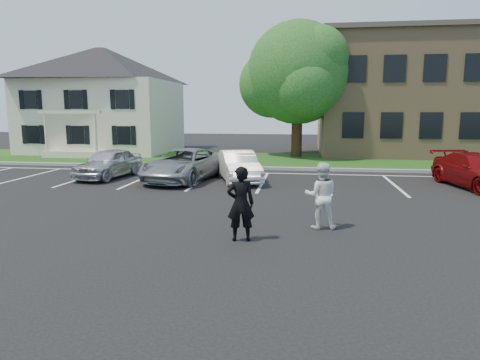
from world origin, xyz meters
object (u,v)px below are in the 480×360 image
man_white_shirt (321,196)px  car_silver_west (109,163)px  car_red_compact (478,171)px  car_silver_minivan (184,165)px  car_white_sedan (239,166)px  house (103,100)px  man_black_suit (241,204)px  tree (299,75)px

man_white_shirt → car_silver_west: man_white_shirt is taller
car_red_compact → car_silver_west: bearing=166.7°
man_white_shirt → car_silver_minivan: 9.16m
man_white_shirt → car_white_sedan: 7.97m
man_white_shirt → car_silver_west: (-9.47, 7.38, -0.21)m
house → car_silver_minivan: house is taller
man_black_suit → car_white_sedan: (-1.33, 8.65, -0.24)m
man_white_shirt → man_black_suit: bearing=33.7°
man_white_shirt → car_silver_minivan: size_ratio=0.35×
tree → man_white_shirt: 17.91m
car_silver_west → car_white_sedan: (6.17, -0.13, -0.01)m
house → car_white_sedan: 17.07m
man_black_suit → car_white_sedan: 8.76m
man_black_suit → man_white_shirt: (1.97, 1.40, -0.03)m
house → car_silver_minivan: (9.44, -11.97, -3.12)m
tree → car_white_sedan: 11.38m
man_black_suit → man_white_shirt: bearing=-158.3°
car_red_compact → car_white_sedan: bearing=166.5°
house → man_black_suit: 24.56m
car_silver_west → car_white_sedan: car_silver_west is taller
man_white_shirt → car_silver_minivan: bearing=-52.7°
house → car_silver_west: house is taller
house → car_red_compact: house is taller
car_silver_west → car_silver_minivan: bearing=4.9°
man_black_suit → car_red_compact: bearing=-149.2°
car_red_compact → man_black_suit: bearing=-147.5°
tree → car_red_compact: tree is taller
car_silver_minivan → car_red_compact: (12.34, -0.13, -0.01)m
man_white_shirt → car_red_compact: 9.60m
house → man_white_shirt: (15.21, -19.08, -2.93)m
house → car_silver_west: 13.41m
man_white_shirt → house: bearing=-53.1°
car_white_sedan → car_silver_minivan: bearing=164.7°
man_black_suit → house: bearing=-70.7°
tree → car_red_compact: 13.52m
tree → car_silver_minivan: (-4.97, -10.21, -4.64)m
house → man_white_shirt: size_ratio=5.75×
car_red_compact → house: bearing=139.0°
car_white_sedan → car_red_compact: car_red_compact is taller
man_black_suit → car_red_compact: man_black_suit is taller
man_black_suit → man_white_shirt: 2.42m
car_silver_west → car_white_sedan: size_ratio=0.98×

